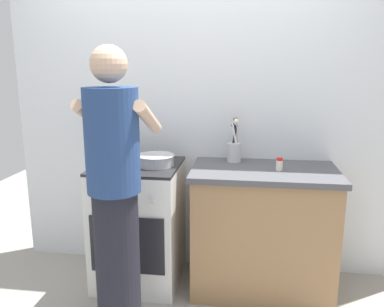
# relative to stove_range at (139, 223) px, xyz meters

# --- Properties ---
(ground) EXTENTS (6.00, 6.00, 0.00)m
(ground) POSITION_rel_stove_range_xyz_m (0.35, -0.15, -0.45)
(ground) COLOR gray
(back_wall) EXTENTS (3.20, 0.10, 2.50)m
(back_wall) POSITION_rel_stove_range_xyz_m (0.55, 0.35, 0.80)
(back_wall) COLOR silver
(back_wall) RESTS_ON ground
(countertop) EXTENTS (1.00, 0.60, 0.90)m
(countertop) POSITION_rel_stove_range_xyz_m (0.90, 0.00, 0.00)
(countertop) COLOR #99724C
(countertop) RESTS_ON ground
(stove_range) EXTENTS (0.60, 0.62, 0.90)m
(stove_range) POSITION_rel_stove_range_xyz_m (0.00, 0.00, 0.00)
(stove_range) COLOR white
(stove_range) RESTS_ON ground
(pot) EXTENTS (0.25, 0.18, 0.13)m
(pot) POSITION_rel_stove_range_xyz_m (-0.14, -0.00, 0.51)
(pot) COLOR #38383D
(pot) RESTS_ON stove_range
(mixing_bowl) EXTENTS (0.27, 0.27, 0.08)m
(mixing_bowl) POSITION_rel_stove_range_xyz_m (0.14, -0.02, 0.50)
(mixing_bowl) COLOR #B7B7BC
(mixing_bowl) RESTS_ON stove_range
(utensil_crock) EXTENTS (0.10, 0.10, 0.33)m
(utensil_crock) POSITION_rel_stove_range_xyz_m (0.68, 0.19, 0.55)
(utensil_crock) COLOR silver
(utensil_crock) RESTS_ON countertop
(spice_bottle) EXTENTS (0.04, 0.04, 0.09)m
(spice_bottle) POSITION_rel_stove_range_xyz_m (0.99, -0.02, 0.49)
(spice_bottle) COLOR silver
(spice_bottle) RESTS_ON countertop
(person) EXTENTS (0.41, 0.50, 1.70)m
(person) POSITION_rel_stove_range_xyz_m (0.04, -0.60, 0.41)
(person) COLOR black
(person) RESTS_ON ground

